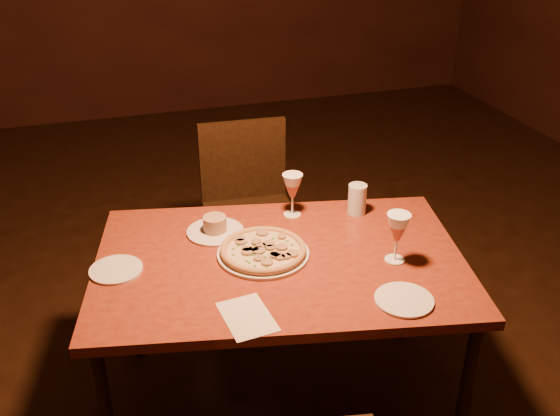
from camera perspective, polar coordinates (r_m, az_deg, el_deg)
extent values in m
plane|color=black|center=(2.60, -2.92, -16.96)|extent=(7.00, 7.00, 0.00)
cube|color=brown|center=(2.16, 0.01, -5.02)|extent=(1.40, 1.05, 0.04)
cylinder|color=black|center=(2.67, -13.32, -7.52)|extent=(0.05, 0.05, 0.64)
cylinder|color=black|center=(2.23, 16.54, -16.30)|extent=(0.05, 0.05, 0.64)
cylinder|color=black|center=(2.74, 11.45, -6.19)|extent=(0.05, 0.05, 0.64)
cube|color=black|center=(2.89, -2.61, -0.97)|extent=(0.43, 0.43, 0.04)
cube|color=black|center=(2.96, -3.43, 4.40)|extent=(0.41, 0.05, 0.39)
cylinder|color=black|center=(2.85, -5.13, -6.97)|extent=(0.04, 0.04, 0.42)
cylinder|color=black|center=(3.12, -6.11, -3.56)|extent=(0.04, 0.04, 0.42)
cylinder|color=black|center=(2.90, 1.37, -6.10)|extent=(0.04, 0.04, 0.42)
cylinder|color=black|center=(3.17, -0.18, -2.83)|extent=(0.04, 0.04, 0.42)
cylinder|color=silver|center=(2.17, -1.55, -4.20)|extent=(0.32, 0.32, 0.01)
cylinder|color=#CCC08C|center=(2.16, -1.55, -3.93)|extent=(0.29, 0.29, 0.01)
torus|color=#B17D4D|center=(2.16, -1.55, -3.80)|extent=(0.30, 0.30, 0.02)
cylinder|color=silver|center=(2.31, -5.94, -2.16)|extent=(0.21, 0.21, 0.01)
cylinder|color=#A6805F|center=(2.29, -5.98, -1.44)|extent=(0.09, 0.09, 0.06)
cylinder|color=silver|center=(2.42, 7.07, 0.81)|extent=(0.07, 0.07, 0.12)
cylinder|color=silver|center=(2.16, -14.77, -5.48)|extent=(0.18, 0.18, 0.01)
cylinder|color=silver|center=(1.99, 11.27, -8.24)|extent=(0.18, 0.18, 0.01)
cube|color=beige|center=(1.89, -3.01, -9.89)|extent=(0.16, 0.21, 0.00)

